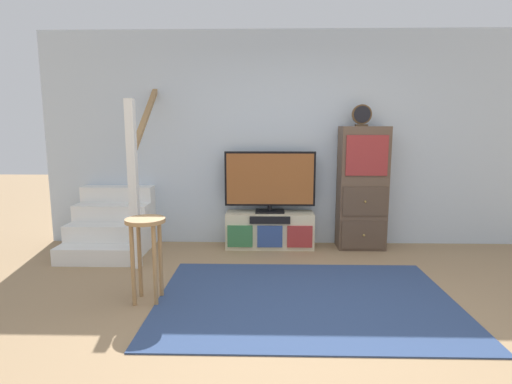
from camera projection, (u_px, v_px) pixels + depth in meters
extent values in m
plane|color=#997A56|center=(313.00, 334.00, 2.98)|extent=(20.00, 20.00, 0.00)
cube|color=silver|center=(293.00, 140.00, 5.19)|extent=(6.40, 0.12, 2.70)
cube|color=navy|center=(305.00, 299.00, 3.57)|extent=(2.60, 1.80, 0.01)
cube|color=beige|center=(270.00, 230.00, 5.12)|extent=(1.10, 0.36, 0.45)
cube|color=#337042|center=(240.00, 236.00, 4.94)|extent=(0.31, 0.02, 0.27)
cube|color=#2D4784|center=(270.00, 237.00, 4.93)|extent=(0.31, 0.02, 0.27)
cube|color=maroon|center=(300.00, 237.00, 4.93)|extent=(0.31, 0.02, 0.27)
cube|color=black|center=(270.00, 220.00, 4.90)|extent=(0.49, 0.02, 0.09)
cube|color=black|center=(270.00, 211.00, 5.10)|extent=(0.36, 0.22, 0.02)
cylinder|color=black|center=(270.00, 208.00, 5.09)|extent=(0.05, 0.05, 0.06)
cube|color=black|center=(270.00, 179.00, 5.04)|extent=(1.13, 0.05, 0.68)
cube|color=brown|center=(270.00, 179.00, 5.01)|extent=(1.08, 0.01, 0.63)
cube|color=brown|center=(362.00, 188.00, 5.02)|extent=(0.58, 0.34, 1.52)
cube|color=#4E3C2F|center=(364.00, 235.00, 4.93)|extent=(0.53, 0.02, 0.35)
sphere|color=olive|center=(364.00, 235.00, 4.91)|extent=(0.03, 0.03, 0.03)
cube|color=#4E3C2F|center=(365.00, 201.00, 4.86)|extent=(0.53, 0.02, 0.35)
sphere|color=olive|center=(365.00, 202.00, 4.84)|extent=(0.03, 0.03, 0.03)
cube|color=maroon|center=(367.00, 156.00, 4.77)|extent=(0.49, 0.02, 0.48)
cube|color=#4C3823|center=(361.00, 125.00, 4.88)|extent=(0.14, 0.08, 0.02)
cylinder|color=brown|center=(362.00, 114.00, 4.85)|extent=(0.24, 0.04, 0.24)
cylinder|color=black|center=(362.00, 114.00, 4.83)|extent=(0.20, 0.01, 0.20)
cube|color=white|center=(96.00, 255.00, 4.52)|extent=(0.90, 0.26, 0.19)
cube|color=white|center=(105.00, 240.00, 4.77)|extent=(0.90, 0.26, 0.38)
cube|color=white|center=(113.00, 227.00, 5.01)|extent=(0.90, 0.26, 0.57)
cube|color=white|center=(120.00, 215.00, 5.25)|extent=(0.90, 0.26, 0.76)
cube|color=white|center=(126.00, 204.00, 5.49)|extent=(0.90, 0.26, 0.95)
cube|color=white|center=(133.00, 186.00, 4.26)|extent=(0.09, 0.09, 1.80)
cube|color=#9E7547|center=(148.00, 111.00, 4.77)|extent=(0.06, 1.33, 0.99)
cylinder|color=#A37A4C|center=(133.00, 266.00, 3.41)|extent=(0.04, 0.04, 0.71)
cylinder|color=#A37A4C|center=(155.00, 266.00, 3.40)|extent=(0.04, 0.04, 0.71)
cylinder|color=#A37A4C|center=(140.00, 259.00, 3.59)|extent=(0.04, 0.04, 0.71)
cylinder|color=#A37A4C|center=(161.00, 259.00, 3.59)|extent=(0.04, 0.04, 0.71)
cylinder|color=#A37A4C|center=(145.00, 220.00, 3.44)|extent=(0.34, 0.34, 0.03)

